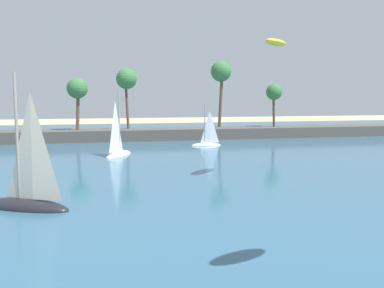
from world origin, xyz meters
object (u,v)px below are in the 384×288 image
at_px(sailboat_near_shore, 118,149).
at_px(kite_aloft_high_over_bay, 276,42).
at_px(sailboat_mid_bay, 26,195).
at_px(sailboat_toward_headland, 207,142).

bearing_deg(sailboat_near_shore, kite_aloft_high_over_bay, -53.85).
xyz_separation_m(sailboat_near_shore, kite_aloft_high_over_bay, (12.39, -16.96, 10.75)).
bearing_deg(kite_aloft_high_over_bay, sailboat_mid_bay, 148.14).
distance_m(sailboat_near_shore, kite_aloft_high_over_bay, 23.59).
relative_size(sailboat_near_shore, sailboat_toward_headland, 1.32).
xyz_separation_m(sailboat_near_shore, sailboat_mid_bay, (-6.77, -22.71, 0.09)).
bearing_deg(sailboat_mid_bay, sailboat_toward_headland, 57.20).
bearing_deg(sailboat_toward_headland, kite_aloft_high_over_bay, -90.98).
distance_m(sailboat_near_shore, sailboat_mid_bay, 23.70).
bearing_deg(sailboat_toward_headland, sailboat_mid_bay, -122.80).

